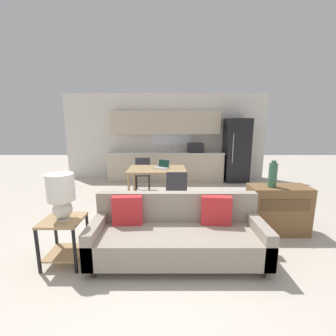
{
  "coord_description": "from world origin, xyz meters",
  "views": [
    {
      "loc": [
        0.07,
        -2.65,
        1.78
      ],
      "look_at": [
        0.06,
        1.5,
        0.95
      ],
      "focal_mm": 24.0,
      "sensor_mm": 36.0,
      "label": 1
    }
  ],
  "objects_px": {
    "side_table": "(65,233)",
    "table_lamp": "(62,193)",
    "credenza": "(279,210)",
    "dining_chair_far_left": "(143,172)",
    "dining_table": "(158,171)",
    "dining_chair_near_right": "(177,189)",
    "couch": "(178,234)",
    "laptop": "(163,166)",
    "vase": "(274,175)",
    "refrigerator": "(237,150)"
  },
  "relations": [
    {
      "from": "dining_table",
      "to": "laptop",
      "type": "bearing_deg",
      "value": 20.09
    },
    {
      "from": "dining_chair_far_left",
      "to": "laptop",
      "type": "relative_size",
      "value": 2.13
    },
    {
      "from": "couch",
      "to": "credenza",
      "type": "relative_size",
      "value": 2.39
    },
    {
      "from": "dining_chair_near_right",
      "to": "side_table",
      "type": "bearing_deg",
      "value": 47.13
    },
    {
      "from": "credenza",
      "to": "dining_chair_far_left",
      "type": "bearing_deg",
      "value": 136.13
    },
    {
      "from": "dining_table",
      "to": "dining_chair_far_left",
      "type": "height_order",
      "value": "dining_chair_far_left"
    },
    {
      "from": "dining_chair_near_right",
      "to": "dining_table",
      "type": "bearing_deg",
      "value": -62.18
    },
    {
      "from": "table_lamp",
      "to": "credenza",
      "type": "distance_m",
      "value": 3.26
    },
    {
      "from": "credenza",
      "to": "dining_chair_far_left",
      "type": "distance_m",
      "value": 3.44
    },
    {
      "from": "dining_table",
      "to": "side_table",
      "type": "distance_m",
      "value": 2.66
    },
    {
      "from": "table_lamp",
      "to": "refrigerator",
      "type": "bearing_deg",
      "value": 51.29
    },
    {
      "from": "dining_table",
      "to": "side_table",
      "type": "relative_size",
      "value": 2.19
    },
    {
      "from": "dining_table",
      "to": "side_table",
      "type": "xyz_separation_m",
      "value": [
        -1.07,
        -2.42,
        -0.28
      ]
    },
    {
      "from": "table_lamp",
      "to": "dining_chair_near_right",
      "type": "distance_m",
      "value": 2.27
    },
    {
      "from": "table_lamp",
      "to": "dining_chair_far_left",
      "type": "relative_size",
      "value": 0.68
    },
    {
      "from": "dining_chair_near_right",
      "to": "laptop",
      "type": "distance_m",
      "value": 0.92
    },
    {
      "from": "couch",
      "to": "refrigerator",
      "type": "bearing_deg",
      "value": 64.31
    },
    {
      "from": "credenza",
      "to": "couch",
      "type": "bearing_deg",
      "value": -156.92
    },
    {
      "from": "vase",
      "to": "dining_chair_far_left",
      "type": "height_order",
      "value": "vase"
    },
    {
      "from": "dining_table",
      "to": "vase",
      "type": "bearing_deg",
      "value": -40.4
    },
    {
      "from": "credenza",
      "to": "dining_chair_near_right",
      "type": "height_order",
      "value": "dining_chair_near_right"
    },
    {
      "from": "refrigerator",
      "to": "table_lamp",
      "type": "height_order",
      "value": "refrigerator"
    },
    {
      "from": "credenza",
      "to": "side_table",
      "type": "bearing_deg",
      "value": -165.12
    },
    {
      "from": "vase",
      "to": "dining_chair_far_left",
      "type": "distance_m",
      "value": 3.39
    },
    {
      "from": "refrigerator",
      "to": "side_table",
      "type": "xyz_separation_m",
      "value": [
        -3.43,
        -4.24,
        -0.56
      ]
    },
    {
      "from": "dining_table",
      "to": "credenza",
      "type": "xyz_separation_m",
      "value": [
        2.05,
        -1.59,
        -0.29
      ]
    },
    {
      "from": "dining_table",
      "to": "side_table",
      "type": "height_order",
      "value": "dining_table"
    },
    {
      "from": "side_table",
      "to": "table_lamp",
      "type": "bearing_deg",
      "value": -36.18
    },
    {
      "from": "refrigerator",
      "to": "couch",
      "type": "xyz_separation_m",
      "value": [
        -1.98,
        -4.12,
        -0.63
      ]
    },
    {
      "from": "vase",
      "to": "dining_chair_far_left",
      "type": "relative_size",
      "value": 0.49
    },
    {
      "from": "couch",
      "to": "vase",
      "type": "bearing_deg",
      "value": 24.09
    },
    {
      "from": "laptop",
      "to": "side_table",
      "type": "bearing_deg",
      "value": -82.97
    },
    {
      "from": "side_table",
      "to": "dining_chair_near_right",
      "type": "relative_size",
      "value": 0.69
    },
    {
      "from": "couch",
      "to": "dining_chair_far_left",
      "type": "relative_size",
      "value": 2.56
    },
    {
      "from": "dining_chair_far_left",
      "to": "table_lamp",
      "type": "bearing_deg",
      "value": -104.72
    },
    {
      "from": "dining_table",
      "to": "table_lamp",
      "type": "height_order",
      "value": "table_lamp"
    },
    {
      "from": "dining_table",
      "to": "credenza",
      "type": "height_order",
      "value": "credenza"
    },
    {
      "from": "couch",
      "to": "dining_chair_near_right",
      "type": "height_order",
      "value": "dining_chair_near_right"
    },
    {
      "from": "dining_table",
      "to": "dining_chair_far_left",
      "type": "xyz_separation_m",
      "value": [
        -0.42,
        0.79,
        -0.19
      ]
    },
    {
      "from": "table_lamp",
      "to": "credenza",
      "type": "relative_size",
      "value": 0.63
    },
    {
      "from": "table_lamp",
      "to": "dining_chair_far_left",
      "type": "bearing_deg",
      "value": 78.98
    },
    {
      "from": "refrigerator",
      "to": "dining_table",
      "type": "bearing_deg",
      "value": -142.4
    },
    {
      "from": "side_table",
      "to": "refrigerator",
      "type": "bearing_deg",
      "value": 51.0
    },
    {
      "from": "refrigerator",
      "to": "table_lamp",
      "type": "bearing_deg",
      "value": -128.71
    },
    {
      "from": "credenza",
      "to": "laptop",
      "type": "distance_m",
      "value": 2.56
    },
    {
      "from": "dining_chair_far_left",
      "to": "dining_chair_near_right",
      "type": "bearing_deg",
      "value": -65.33
    },
    {
      "from": "couch",
      "to": "side_table",
      "type": "xyz_separation_m",
      "value": [
        -1.45,
        -0.12,
        0.07
      ]
    },
    {
      "from": "dining_chair_near_right",
      "to": "table_lamp",
      "type": "bearing_deg",
      "value": 47.84
    },
    {
      "from": "vase",
      "to": "dining_chair_near_right",
      "type": "height_order",
      "value": "vase"
    },
    {
      "from": "table_lamp",
      "to": "vase",
      "type": "height_order",
      "value": "vase"
    }
  ]
}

